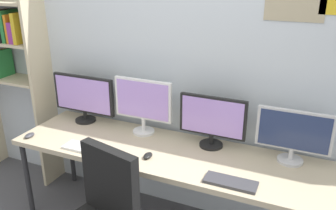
{
  "coord_description": "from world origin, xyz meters",
  "views": [
    {
      "loc": [
        0.97,
        -1.56,
        2.04
      ],
      "look_at": [
        0.0,
        0.65,
        1.09
      ],
      "focal_mm": 38.14,
      "sensor_mm": 36.0,
      "label": 1
    }
  ],
  "objects_px": {
    "mouse_left_side": "(29,135)",
    "monitor_center_right": "(212,120)",
    "keyboard_right": "(231,182)",
    "monitor_far_right": "(294,134)",
    "mouse_right_side": "(148,156)",
    "monitor_far_left": "(84,97)",
    "desk": "(165,156)",
    "monitor_center_left": "(143,103)",
    "keyboard_left": "(85,148)"
  },
  "relations": [
    {
      "from": "monitor_center_right",
      "to": "mouse_right_side",
      "type": "xyz_separation_m",
      "value": [
        -0.36,
        -0.36,
        -0.2
      ]
    },
    {
      "from": "monitor_center_left",
      "to": "monitor_far_right",
      "type": "xyz_separation_m",
      "value": [
        1.17,
        -0.0,
        -0.05
      ]
    },
    {
      "from": "monitor_center_left",
      "to": "mouse_left_side",
      "type": "relative_size",
      "value": 5.16
    },
    {
      "from": "mouse_left_side",
      "to": "monitor_center_right",
      "type": "bearing_deg",
      "value": 18.01
    },
    {
      "from": "desk",
      "to": "mouse_right_side",
      "type": "xyz_separation_m",
      "value": [
        -0.07,
        -0.15,
        0.06
      ]
    },
    {
      "from": "mouse_left_side",
      "to": "keyboard_left",
      "type": "bearing_deg",
      "value": 1.05
    },
    {
      "from": "monitor_far_left",
      "to": "keyboard_right",
      "type": "height_order",
      "value": "monitor_far_left"
    },
    {
      "from": "monitor_center_left",
      "to": "keyboard_right",
      "type": "xyz_separation_m",
      "value": [
        0.85,
        -0.44,
        -0.25
      ]
    },
    {
      "from": "keyboard_left",
      "to": "monitor_far_left",
      "type": "bearing_deg",
      "value": 125.52
    },
    {
      "from": "desk",
      "to": "mouse_right_side",
      "type": "bearing_deg",
      "value": -115.95
    },
    {
      "from": "desk",
      "to": "mouse_right_side",
      "type": "relative_size",
      "value": 24.91
    },
    {
      "from": "monitor_center_left",
      "to": "desk",
      "type": "bearing_deg",
      "value": -36.03
    },
    {
      "from": "desk",
      "to": "keyboard_left",
      "type": "height_order",
      "value": "keyboard_left"
    },
    {
      "from": "keyboard_left",
      "to": "keyboard_right",
      "type": "distance_m",
      "value": 1.12
    },
    {
      "from": "monitor_far_right",
      "to": "keyboard_right",
      "type": "height_order",
      "value": "monitor_far_right"
    },
    {
      "from": "monitor_center_right",
      "to": "mouse_left_side",
      "type": "bearing_deg",
      "value": -161.99
    },
    {
      "from": "monitor_center_left",
      "to": "mouse_left_side",
      "type": "bearing_deg",
      "value": -150.73
    },
    {
      "from": "monitor_far_right",
      "to": "monitor_far_left",
      "type": "bearing_deg",
      "value": 180.0
    },
    {
      "from": "keyboard_left",
      "to": "keyboard_right",
      "type": "height_order",
      "value": "same"
    },
    {
      "from": "monitor_center_right",
      "to": "mouse_right_side",
      "type": "height_order",
      "value": "monitor_center_right"
    },
    {
      "from": "mouse_left_side",
      "to": "mouse_right_side",
      "type": "xyz_separation_m",
      "value": [
        1.03,
        0.09,
        0.0
      ]
    },
    {
      "from": "monitor_far_left",
      "to": "keyboard_left",
      "type": "height_order",
      "value": "monitor_far_left"
    },
    {
      "from": "monitor_center_left",
      "to": "keyboard_right",
      "type": "height_order",
      "value": "monitor_center_left"
    },
    {
      "from": "desk",
      "to": "monitor_far_right",
      "type": "xyz_separation_m",
      "value": [
        0.88,
        0.21,
        0.26
      ]
    },
    {
      "from": "monitor_center_right",
      "to": "keyboard_left",
      "type": "relative_size",
      "value": 1.49
    },
    {
      "from": "monitor_center_left",
      "to": "monitor_center_right",
      "type": "height_order",
      "value": "monitor_center_left"
    },
    {
      "from": "monitor_center_left",
      "to": "monitor_far_right",
      "type": "distance_m",
      "value": 1.17
    },
    {
      "from": "monitor_far_right",
      "to": "keyboard_left",
      "type": "relative_size",
      "value": 1.48
    },
    {
      "from": "monitor_center_left",
      "to": "keyboard_left",
      "type": "distance_m",
      "value": 0.58
    },
    {
      "from": "mouse_right_side",
      "to": "keyboard_right",
      "type": "bearing_deg",
      "value": -7.37
    },
    {
      "from": "monitor_far_right",
      "to": "mouse_right_side",
      "type": "xyz_separation_m",
      "value": [
        -0.95,
        -0.36,
        -0.2
      ]
    },
    {
      "from": "monitor_far_left",
      "to": "monitor_center_left",
      "type": "xyz_separation_m",
      "value": [
        0.58,
        -0.0,
        0.03
      ]
    },
    {
      "from": "monitor_far_left",
      "to": "keyboard_left",
      "type": "bearing_deg",
      "value": -54.48
    },
    {
      "from": "mouse_right_side",
      "to": "keyboard_left",
      "type": "bearing_deg",
      "value": -170.48
    },
    {
      "from": "monitor_far_right",
      "to": "mouse_left_side",
      "type": "height_order",
      "value": "monitor_far_right"
    },
    {
      "from": "monitor_far_left",
      "to": "keyboard_right",
      "type": "relative_size",
      "value": 1.76
    },
    {
      "from": "keyboard_left",
      "to": "mouse_left_side",
      "type": "relative_size",
      "value": 3.59
    },
    {
      "from": "monitor_far_left",
      "to": "monitor_center_right",
      "type": "relative_size",
      "value": 1.16
    },
    {
      "from": "monitor_center_right",
      "to": "keyboard_right",
      "type": "xyz_separation_m",
      "value": [
        0.27,
        -0.44,
        -0.21
      ]
    },
    {
      "from": "monitor_center_left",
      "to": "monitor_center_right",
      "type": "distance_m",
      "value": 0.59
    },
    {
      "from": "monitor_far_left",
      "to": "monitor_center_left",
      "type": "height_order",
      "value": "monitor_center_left"
    },
    {
      "from": "keyboard_left",
      "to": "keyboard_right",
      "type": "relative_size",
      "value": 1.02
    },
    {
      "from": "monitor_center_left",
      "to": "keyboard_left",
      "type": "height_order",
      "value": "monitor_center_left"
    },
    {
      "from": "monitor_center_left",
      "to": "keyboard_right",
      "type": "distance_m",
      "value": 0.99
    },
    {
      "from": "monitor_center_left",
      "to": "monitor_center_right",
      "type": "relative_size",
      "value": 0.97
    },
    {
      "from": "monitor_far_right",
      "to": "mouse_right_side",
      "type": "distance_m",
      "value": 1.03
    },
    {
      "from": "keyboard_left",
      "to": "mouse_right_side",
      "type": "xyz_separation_m",
      "value": [
        0.49,
        0.08,
        0.01
      ]
    },
    {
      "from": "monitor_far_left",
      "to": "keyboard_left",
      "type": "distance_m",
      "value": 0.59
    },
    {
      "from": "desk",
      "to": "mouse_left_side",
      "type": "height_order",
      "value": "mouse_left_side"
    },
    {
      "from": "monitor_far_right",
      "to": "mouse_right_side",
      "type": "bearing_deg",
      "value": -159.18
    }
  ]
}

